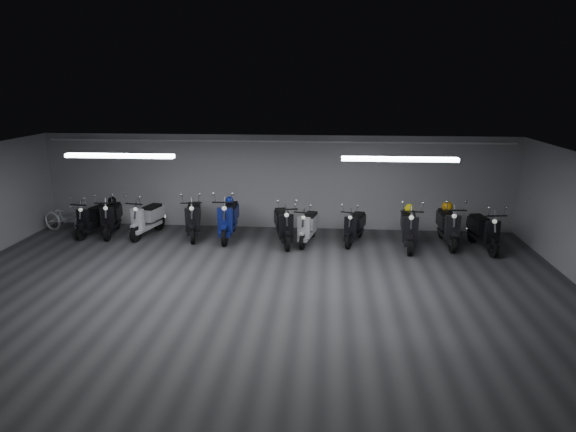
# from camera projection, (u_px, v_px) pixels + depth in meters

# --- Properties ---
(floor) EXTENTS (14.00, 10.00, 0.01)m
(floor) POSITION_uv_depth(u_px,v_px,m) (252.00, 296.00, 10.23)
(floor) COLOR #323235
(floor) RESTS_ON ground
(ceiling) EXTENTS (14.00, 10.00, 0.01)m
(ceiling) POSITION_uv_depth(u_px,v_px,m) (249.00, 162.00, 9.49)
(ceiling) COLOR gray
(ceiling) RESTS_ON ground
(back_wall) EXTENTS (14.00, 0.01, 2.80)m
(back_wall) POSITION_uv_depth(u_px,v_px,m) (276.00, 182.00, 14.67)
(back_wall) COLOR #949597
(back_wall) RESTS_ON ground
(front_wall) EXTENTS (14.00, 0.01, 2.80)m
(front_wall) POSITION_uv_depth(u_px,v_px,m) (176.00, 375.00, 5.05)
(front_wall) COLOR #949597
(front_wall) RESTS_ON ground
(fluor_strip_left) EXTENTS (2.40, 0.18, 0.08)m
(fluor_strip_left) POSITION_uv_depth(u_px,v_px,m) (120.00, 156.00, 10.70)
(fluor_strip_left) COLOR white
(fluor_strip_left) RESTS_ON ceiling
(fluor_strip_right) EXTENTS (2.40, 0.18, 0.08)m
(fluor_strip_right) POSITION_uv_depth(u_px,v_px,m) (399.00, 159.00, 10.24)
(fluor_strip_right) COLOR white
(fluor_strip_right) RESTS_ON ceiling
(conduit) EXTENTS (13.60, 0.05, 0.05)m
(conduit) POSITION_uv_depth(u_px,v_px,m) (276.00, 141.00, 14.27)
(conduit) COLOR white
(conduit) RESTS_ON back_wall
(scooter_0) EXTENTS (0.87, 1.76, 1.26)m
(scooter_0) POSITION_uv_depth(u_px,v_px,m) (92.00, 214.00, 14.17)
(scooter_0) COLOR black
(scooter_0) RESTS_ON floor
(scooter_1) EXTENTS (0.92, 1.89, 1.35)m
(scooter_1) POSITION_uv_depth(u_px,v_px,m) (111.00, 212.00, 14.14)
(scooter_1) COLOR black
(scooter_1) RESTS_ON floor
(scooter_2) EXTENTS (0.98, 1.88, 1.34)m
(scooter_2) POSITION_uv_depth(u_px,v_px,m) (147.00, 213.00, 14.05)
(scooter_2) COLOR silver
(scooter_2) RESTS_ON floor
(scooter_3) EXTENTS (1.01, 2.01, 1.43)m
(scooter_3) POSITION_uv_depth(u_px,v_px,m) (193.00, 213.00, 13.93)
(scooter_3) COLOR black
(scooter_3) RESTS_ON floor
(scooter_4) EXTENTS (0.72, 2.03, 1.50)m
(scooter_4) POSITION_uv_depth(u_px,v_px,m) (228.00, 213.00, 13.78)
(scooter_4) COLOR navy
(scooter_4) RESTS_ON floor
(scooter_5) EXTENTS (1.04, 1.97, 1.40)m
(scooter_5) POSITION_uv_depth(u_px,v_px,m) (284.00, 219.00, 13.34)
(scooter_5) COLOR black
(scooter_5) RESTS_ON floor
(scooter_6) EXTENTS (0.89, 1.75, 1.24)m
(scooter_6) POSITION_uv_depth(u_px,v_px,m) (308.00, 221.00, 13.42)
(scooter_6) COLOR silver
(scooter_6) RESTS_ON floor
(scooter_7) EXTENTS (1.05, 1.74, 1.23)m
(scooter_7) POSITION_uv_depth(u_px,v_px,m) (355.00, 221.00, 13.44)
(scooter_7) COLOR black
(scooter_7) RESTS_ON floor
(scooter_8) EXTENTS (0.81, 1.98, 1.44)m
(scooter_8) POSITION_uv_depth(u_px,v_px,m) (409.00, 222.00, 13.02)
(scooter_8) COLOR black
(scooter_8) RESTS_ON floor
(scooter_9) EXTENTS (0.63, 1.89, 1.41)m
(scooter_9) POSITION_uv_depth(u_px,v_px,m) (448.00, 220.00, 13.22)
(scooter_9) COLOR black
(scooter_9) RESTS_ON floor
(bicycle) EXTENTS (1.82, 1.09, 1.11)m
(bicycle) POSITION_uv_depth(u_px,v_px,m) (67.00, 214.00, 14.37)
(bicycle) COLOR white
(bicycle) RESTS_ON floor
(scooter_10) EXTENTS (0.87, 1.87, 1.34)m
(scooter_10) POSITION_uv_depth(u_px,v_px,m) (484.00, 225.00, 12.88)
(scooter_10) COLOR black
(scooter_10) RESTS_ON floor
(helmet_0) EXTENTS (0.25, 0.25, 0.25)m
(helmet_0) POSITION_uv_depth(u_px,v_px,m) (409.00, 208.00, 13.19)
(helmet_0) COLOR yellow
(helmet_0) RESTS_ON scooter_8
(helmet_1) EXTENTS (0.29, 0.29, 0.29)m
(helmet_1) POSITION_uv_depth(u_px,v_px,m) (447.00, 206.00, 13.39)
(helmet_1) COLOR orange
(helmet_1) RESTS_ON scooter_9
(helmet_2) EXTENTS (0.23, 0.23, 0.23)m
(helmet_2) POSITION_uv_depth(u_px,v_px,m) (230.00, 200.00, 13.97)
(helmet_2) COLOR navy
(helmet_2) RESTS_ON scooter_4
(helmet_3) EXTENTS (0.24, 0.24, 0.24)m
(helmet_3) POSITION_uv_depth(u_px,v_px,m) (112.00, 201.00, 14.31)
(helmet_3) COLOR black
(helmet_3) RESTS_ON scooter_1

